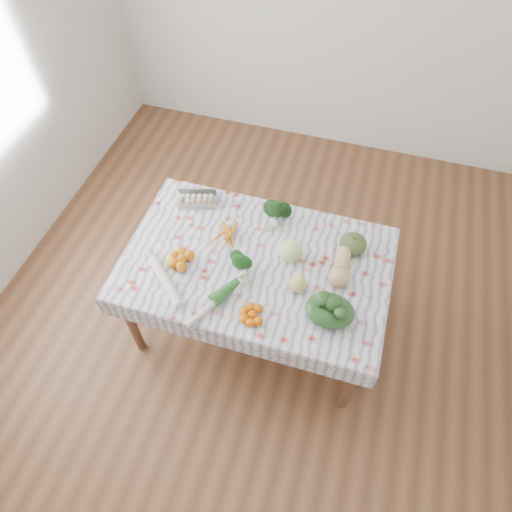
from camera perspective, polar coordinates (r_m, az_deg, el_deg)
ground at (r=3.49m, az=-0.00°, el=-8.07°), size 4.50×4.50×0.00m
dining_table at (r=2.91m, az=-0.00°, el=-1.67°), size 1.60×1.00×0.75m
tablecloth at (r=2.85m, az=-0.00°, el=-0.77°), size 1.66×1.06×0.01m
egg_carton at (r=3.15m, az=-7.39°, el=6.80°), size 0.28×0.17×0.07m
carrot_bunch at (r=2.97m, az=-3.79°, el=2.89°), size 0.20×0.18×0.04m
kale_bunch at (r=3.00m, az=2.72°, el=5.20°), size 0.20×0.19×0.14m
kabocha_squash at (r=2.92m, az=12.03°, el=1.50°), size 0.21×0.21×0.11m
cabbage at (r=2.81m, az=4.37°, el=0.67°), size 0.16×0.16×0.15m
butternut_squash at (r=2.79m, az=10.57°, el=-1.37°), size 0.13×0.27×0.12m
orange_cluster at (r=2.85m, az=-9.29°, el=-0.39°), size 0.25×0.25×0.07m
broccoli at (r=2.75m, az=-1.98°, el=-1.49°), size 0.19×0.19×0.10m
mandarin_cluster at (r=2.61m, az=-0.45°, el=-7.31°), size 0.22×0.22×0.05m
grapefruit at (r=2.70m, az=5.28°, el=-3.50°), size 0.13×0.13×0.11m
spinach_bag at (r=2.61m, az=9.19°, el=-6.75°), size 0.28×0.23×0.12m
daikon at (r=2.78m, az=-11.25°, el=-3.09°), size 0.34×0.32×0.06m
leek at (r=2.66m, az=-5.49°, el=-6.01°), size 0.22×0.37×0.04m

